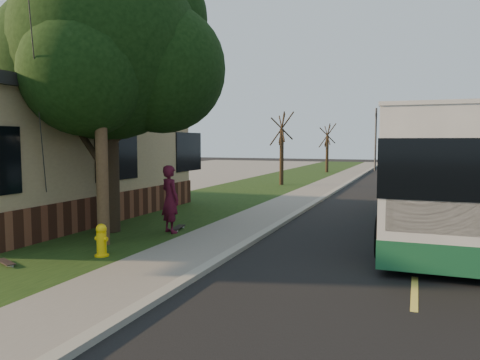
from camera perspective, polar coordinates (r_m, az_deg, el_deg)
name	(u,v)px	position (r m, az deg, el deg)	size (l,w,h in m)	color
ground	(207,271)	(9.80, -4.05, -10.96)	(120.00, 120.00, 0.00)	black
road	(416,212)	(18.74, 20.71, -3.65)	(8.00, 80.00, 0.01)	black
curb	(311,205)	(19.15, 8.65, -3.05)	(0.25, 80.00, 0.12)	gray
sidewalk	(287,204)	(19.39, 5.75, -2.98)	(2.00, 80.00, 0.08)	slate
grass_verge	(210,201)	(20.56, -3.72, -2.54)	(5.00, 80.00, 0.07)	black
building_lot	(33,192)	(26.32, -23.95, -1.36)	(15.00, 80.00, 0.04)	slate
fire_hydrant	(102,240)	(11.02, -16.53, -7.06)	(0.32, 0.32, 0.74)	yellow
utility_pole	(99,59)	(12.17, -16.82, 13.93)	(2.86, 3.21, 9.07)	#473321
leafy_tree	(111,51)	(14.08, -15.51, 14.89)	(6.30, 6.00, 7.80)	black
bare_tree_near	(282,149)	(27.59, 5.10, 3.73)	(1.38, 1.21, 4.31)	black
bare_tree_far	(327,149)	(39.18, 10.58, 3.77)	(1.38, 1.21, 4.03)	black
traffic_signal	(376,135)	(42.70, 16.22, 5.30)	(0.18, 0.22, 5.50)	#2D2D30
transit_bus	(439,169)	(15.49, 23.07, 1.28)	(2.90, 12.56, 3.40)	silver
skateboarder	(170,199)	(13.30, -8.51, -2.31)	(0.70, 0.46, 1.91)	#480E21
skateboard_main	(178,228)	(13.82, -7.58, -5.79)	(0.38, 0.89, 0.08)	black
skateboard_spare	(5,262)	(11.10, -26.68, -8.94)	(0.74, 0.47, 0.07)	black
dumpster	(144,184)	(21.72, -11.57, -0.52)	(1.74, 1.55, 1.27)	black
distant_car	(408,165)	(39.01, 19.79, 1.72)	(1.77, 4.39, 1.50)	black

